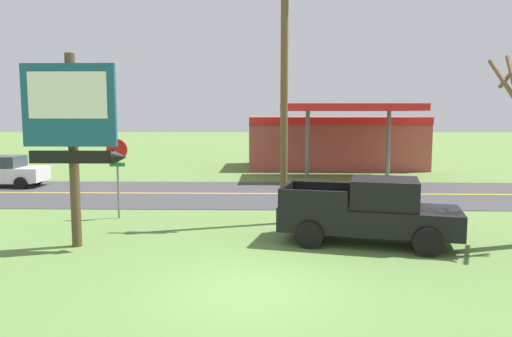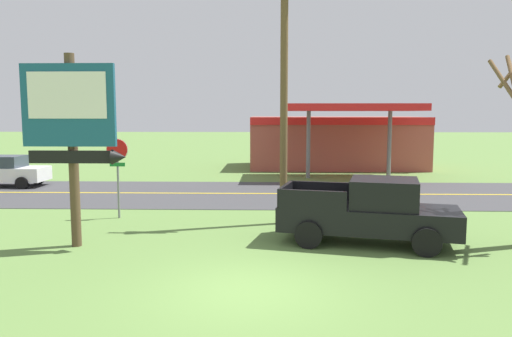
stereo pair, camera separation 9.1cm
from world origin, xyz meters
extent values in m
plane|color=#5B7F3D|center=(0.00, 0.00, 0.00)|extent=(180.00, 180.00, 0.00)
cube|color=#3D3D3F|center=(0.00, 13.00, 0.01)|extent=(140.00, 8.00, 0.02)
cube|color=gold|center=(0.00, 13.00, 0.02)|extent=(126.00, 0.20, 0.01)
cylinder|color=brown|center=(-5.14, 3.53, 2.78)|extent=(0.28, 0.28, 5.56)
cube|color=#19516B|center=(-5.14, 3.35, 4.10)|extent=(2.64, 0.16, 2.32)
cube|color=white|center=(-5.14, 3.26, 4.38)|extent=(2.22, 0.03, 1.30)
cube|color=black|center=(-5.14, 3.35, 2.64)|extent=(2.37, 0.12, 0.36)
cone|color=black|center=(-3.75, 3.35, 2.64)|extent=(0.40, 0.44, 0.44)
cylinder|color=slate|center=(-5.08, 7.41, 1.10)|extent=(0.08, 0.08, 2.20)
cylinder|color=red|center=(-5.08, 7.38, 2.55)|extent=(0.76, 0.03, 0.76)
cylinder|color=white|center=(-5.08, 7.40, 2.55)|extent=(0.80, 0.01, 0.80)
cube|color=#19722D|center=(-5.08, 7.38, 2.00)|extent=(0.56, 0.03, 0.14)
cylinder|color=brown|center=(1.00, 6.69, 4.62)|extent=(0.26, 0.26, 9.24)
cylinder|color=brown|center=(7.39, 4.02, 5.05)|extent=(0.40, 1.21, 1.07)
cylinder|color=brown|center=(7.18, 3.66, 4.55)|extent=(0.58, 1.66, 1.79)
cube|color=#A84C42|center=(5.21, 25.00, 1.80)|extent=(12.00, 6.00, 3.60)
cube|color=red|center=(5.21, 21.95, 3.35)|extent=(12.00, 0.12, 0.50)
cube|color=red|center=(5.21, 19.00, 4.20)|extent=(8.00, 5.00, 0.40)
cylinder|color=slate|center=(2.81, 19.00, 2.10)|extent=(0.24, 0.24, 4.20)
cylinder|color=slate|center=(7.61, 19.00, 2.10)|extent=(0.24, 0.24, 4.20)
cube|color=black|center=(3.45, 4.06, 0.76)|extent=(5.51, 3.11, 0.72)
cube|color=black|center=(3.88, 3.96, 1.54)|extent=(2.26, 2.19, 0.84)
cube|color=#28333D|center=(4.75, 3.75, 1.54)|extent=(0.48, 1.63, 0.71)
cube|color=black|center=(2.18, 5.31, 1.40)|extent=(1.92, 0.57, 0.56)
cube|color=black|center=(1.75, 3.52, 1.40)|extent=(1.92, 0.57, 0.56)
cube|color=black|center=(1.01, 4.64, 1.40)|extent=(0.55, 1.86, 0.56)
cylinder|color=black|center=(5.24, 4.64, 0.40)|extent=(0.84, 0.46, 0.80)
cylinder|color=black|center=(4.79, 2.73, 0.40)|extent=(0.84, 0.46, 0.80)
cylinder|color=black|center=(2.10, 5.39, 0.40)|extent=(0.84, 0.46, 0.80)
cylinder|color=black|center=(1.65, 3.48, 0.40)|extent=(0.84, 0.46, 0.80)
cube|color=silver|center=(-13.44, 15.00, 0.68)|extent=(4.20, 1.76, 0.72)
cube|color=#2D3842|center=(-13.59, 15.00, 1.34)|extent=(2.10, 1.56, 0.60)
cylinder|color=black|center=(-12.14, 15.88, 0.32)|extent=(0.64, 0.24, 0.64)
cylinder|color=black|center=(-12.14, 14.12, 0.32)|extent=(0.64, 0.24, 0.64)
camera|label=1|loc=(0.44, -10.46, 3.89)|focal=34.63mm
camera|label=2|loc=(0.53, -10.46, 3.89)|focal=34.63mm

